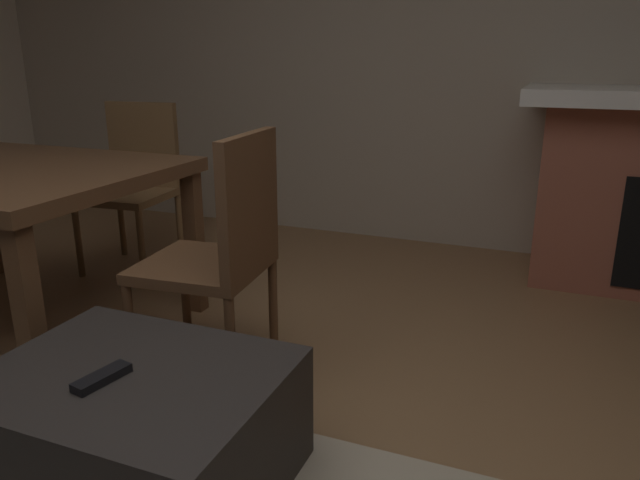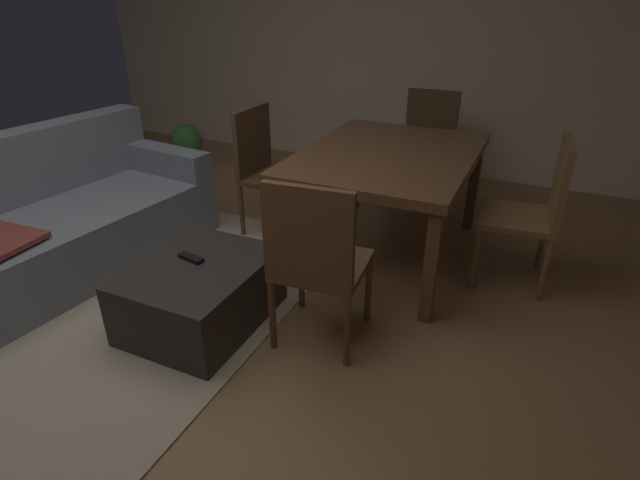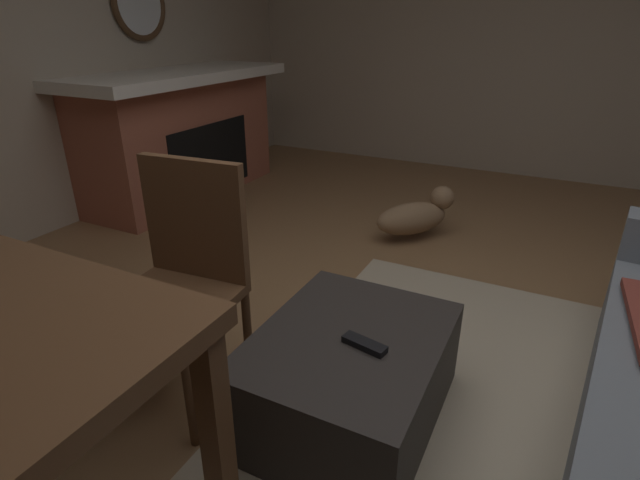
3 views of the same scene
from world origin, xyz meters
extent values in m
plane|color=olive|center=(0.00, 0.00, 0.00)|extent=(8.33, 8.33, 0.00)
cube|color=beige|center=(3.47, 0.00, 1.26)|extent=(0.12, 6.29, 2.52)
cube|color=tan|center=(0.31, 0.35, 0.01)|extent=(2.60, 2.00, 0.01)
cube|color=slate|center=(0.29, 0.96, 0.21)|extent=(2.32, 1.13, 0.42)
cube|color=slate|center=(1.31, 0.85, 0.52)|extent=(0.27, 0.92, 0.20)
cube|color=#2D2826|center=(0.31, -0.25, 0.18)|extent=(0.80, 0.63, 0.37)
cube|color=black|center=(0.35, -0.18, 0.38)|extent=(0.08, 0.17, 0.02)
cube|color=brown|center=(1.53, -0.90, 0.71)|extent=(1.47, 1.08, 0.06)
cube|color=brown|center=(0.86, -0.42, 0.34)|extent=(0.07, 0.07, 0.68)
cube|color=brown|center=(2.20, -0.42, 0.34)|extent=(0.07, 0.07, 0.68)
cube|color=brown|center=(0.86, -1.38, 0.34)|extent=(0.07, 0.07, 0.68)
cube|color=brown|center=(2.20, -1.38, 0.34)|extent=(0.07, 0.07, 0.68)
cube|color=#513823|center=(1.53, -0.06, 0.43)|extent=(0.45, 0.45, 0.04)
cube|color=#513823|center=(1.53, 0.14, 0.69)|extent=(0.44, 0.05, 0.48)
cylinder|color=#513823|center=(1.73, -0.26, 0.21)|extent=(0.04, 0.04, 0.41)
cylinder|color=#513823|center=(1.33, -0.25, 0.21)|extent=(0.04, 0.04, 0.41)
cylinder|color=#513823|center=(1.73, 0.14, 0.21)|extent=(0.04, 0.04, 0.41)
cylinder|color=#513823|center=(1.33, 0.15, 0.21)|extent=(0.04, 0.04, 0.41)
cube|color=#513823|center=(2.56, -0.90, 0.43)|extent=(0.45, 0.45, 0.04)
cube|color=#513823|center=(2.76, -0.89, 0.69)|extent=(0.05, 0.44, 0.48)
cylinder|color=#513823|center=(2.37, -1.10, 0.21)|extent=(0.04, 0.04, 0.41)
cylinder|color=#513823|center=(2.36, -0.70, 0.21)|extent=(0.04, 0.04, 0.41)
cylinder|color=#513823|center=(2.77, -1.09, 0.21)|extent=(0.04, 0.04, 0.41)
cylinder|color=#513823|center=(2.76, -0.69, 0.21)|extent=(0.04, 0.04, 0.41)
cube|color=brown|center=(0.50, -0.90, 0.43)|extent=(0.48, 0.48, 0.04)
cube|color=brown|center=(0.30, -0.92, 0.69)|extent=(0.08, 0.44, 0.48)
cylinder|color=brown|center=(0.68, -0.68, 0.21)|extent=(0.04, 0.04, 0.41)
cylinder|color=brown|center=(0.71, -1.08, 0.21)|extent=(0.04, 0.04, 0.41)
cylinder|color=brown|center=(0.28, -0.72, 0.21)|extent=(0.04, 0.04, 0.41)
cylinder|color=brown|center=(0.31, -1.12, 0.21)|extent=(0.04, 0.04, 0.41)
cube|color=brown|center=(1.53, -1.74, 0.43)|extent=(0.48, 0.48, 0.04)
cube|color=brown|center=(1.55, -1.94, 0.69)|extent=(0.44, 0.08, 0.48)
cylinder|color=brown|center=(1.31, -1.56, 0.21)|extent=(0.04, 0.04, 0.41)
cylinder|color=brown|center=(1.71, -1.52, 0.21)|extent=(0.04, 0.04, 0.41)
cylinder|color=brown|center=(1.35, -1.96, 0.21)|extent=(0.04, 0.04, 0.41)
cylinder|color=brown|center=(1.75, -1.92, 0.21)|extent=(0.04, 0.04, 0.41)
cylinder|color=beige|center=(2.28, 1.39, 0.11)|extent=(0.17, 0.17, 0.22)
ellipsoid|color=#387233|center=(2.28, 1.39, 0.34)|extent=(0.31, 0.31, 0.34)
camera|label=1|loc=(-0.71, 0.90, 1.19)|focal=33.73mm
camera|label=2|loc=(-1.51, -1.81, 1.70)|focal=27.94mm
camera|label=3|loc=(1.65, 0.31, 1.39)|focal=27.60mm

